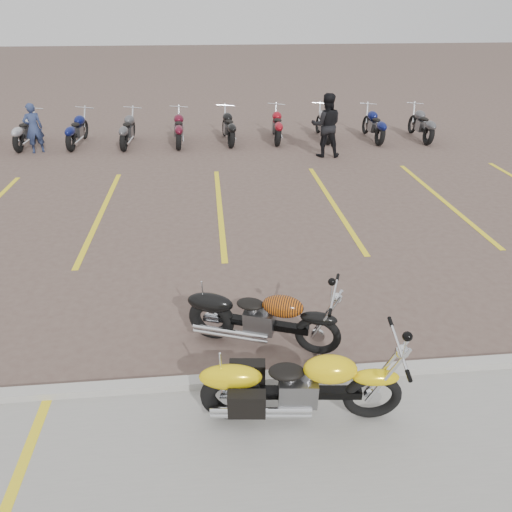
% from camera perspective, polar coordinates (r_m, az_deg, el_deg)
% --- Properties ---
extents(ground, '(100.00, 100.00, 0.00)m').
position_cam_1_polar(ground, '(8.13, -3.19, -5.01)').
color(ground, brown).
rests_on(ground, ground).
extents(curb, '(60.00, 0.18, 0.12)m').
position_cam_1_polar(curb, '(6.49, -2.30, -14.01)').
color(curb, '#ADAAA3').
rests_on(curb, ground).
extents(parking_stripes, '(38.00, 5.50, 0.01)m').
position_cam_1_polar(parking_stripes, '(11.71, -4.17, 5.51)').
color(parking_stripes, yellow).
rests_on(parking_stripes, ground).
extents(yellow_cruiser, '(2.28, 0.43, 0.94)m').
position_cam_1_polar(yellow_cruiser, '(5.82, 4.63, -14.62)').
color(yellow_cruiser, black).
rests_on(yellow_cruiser, ground).
extents(flame_cruiser, '(2.07, 0.88, 0.89)m').
position_cam_1_polar(flame_cruiser, '(6.89, 0.43, -7.18)').
color(flame_cruiser, black).
rests_on(flame_cruiser, ground).
extents(person_a, '(0.66, 0.57, 1.53)m').
position_cam_1_polar(person_a, '(17.40, -24.08, 13.20)').
color(person_a, navy).
rests_on(person_a, ground).
extents(person_b, '(1.00, 0.83, 1.89)m').
position_cam_1_polar(person_b, '(15.67, 8.03, 14.57)').
color(person_b, black).
rests_on(person_b, ground).
extents(bg_bike_row, '(17.15, 2.00, 1.10)m').
position_cam_1_polar(bg_bike_row, '(17.32, -8.98, 14.39)').
color(bg_bike_row, black).
rests_on(bg_bike_row, ground).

